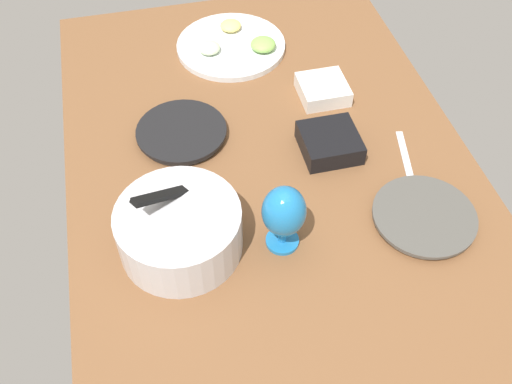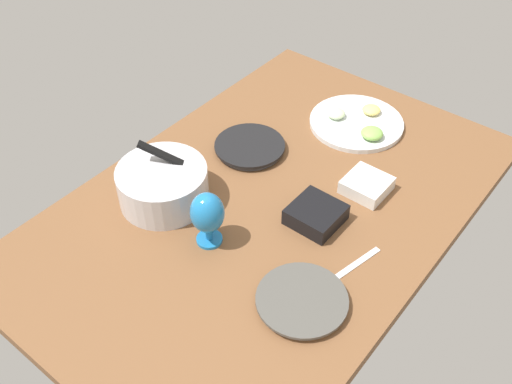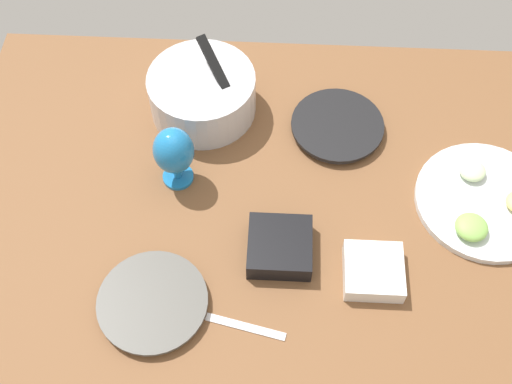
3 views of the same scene
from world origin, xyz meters
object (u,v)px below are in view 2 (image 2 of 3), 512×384
object	(u,v)px
square_bowl_white	(367,185)
hurricane_glass_blue	(207,214)
dinner_plate_right	(250,147)
square_bowl_black	(316,214)
dinner_plate_left	(302,301)
mixing_bowl	(163,184)
fruit_platter	(358,123)

from	to	relation	value
square_bowl_white	hurricane_glass_blue	bearing A→B (deg)	152.48
dinner_plate_right	hurricane_glass_blue	xyz separation A→B (cm)	(-39.93, -17.24, 9.49)
square_bowl_black	hurricane_glass_blue	bearing A→B (deg)	142.86
dinner_plate_left	mixing_bowl	size ratio (longest dim) A/B	0.88
dinner_plate_right	hurricane_glass_blue	size ratio (longest dim) A/B	1.36
dinner_plate_right	square_bowl_white	world-z (taller)	square_bowl_white
mixing_bowl	square_bowl_white	xyz separation A→B (cm)	(42.89, -47.26, -3.96)
dinner_plate_right	hurricane_glass_blue	distance (cm)	44.52
dinner_plate_left	square_bowl_white	xyz separation A→B (cm)	(48.85, 9.61, 1.28)
mixing_bowl	dinner_plate_left	bearing A→B (deg)	-95.98
dinner_plate_right	fruit_platter	bearing A→B (deg)	-31.33
dinner_plate_left	hurricane_glass_blue	xyz separation A→B (cm)	(1.63, 34.21, 9.58)
fruit_platter	hurricane_glass_blue	world-z (taller)	hurricane_glass_blue
dinner_plate_left	square_bowl_white	world-z (taller)	square_bowl_white
dinner_plate_right	fruit_platter	xyz separation A→B (cm)	(35.33, -21.51, -0.02)
dinner_plate_left	hurricane_glass_blue	distance (cm)	35.57
fruit_platter	hurricane_glass_blue	size ratio (longest dim) A/B	1.89
dinner_plate_right	square_bowl_white	size ratio (longest dim) A/B	1.83
dinner_plate_left	dinner_plate_right	xyz separation A→B (cm)	(41.56, 51.46, 0.10)
fruit_platter	square_bowl_black	distance (cm)	51.69
dinner_plate_left	fruit_platter	bearing A→B (deg)	21.28
dinner_plate_left	fruit_platter	size ratio (longest dim) A/B	0.73
hurricane_glass_blue	square_bowl_white	bearing A→B (deg)	-27.52
square_bowl_white	dinner_plate_right	bearing A→B (deg)	99.88
dinner_plate_left	mixing_bowl	xyz separation A→B (cm)	(5.96, 56.87, 5.24)
mixing_bowl	square_bowl_black	distance (cm)	47.64
dinner_plate_right	fruit_platter	world-z (taller)	fruit_platter
dinner_plate_right	square_bowl_black	bearing A→B (deg)	-110.76
hurricane_glass_blue	square_bowl_black	world-z (taller)	hurricane_glass_blue
mixing_bowl	fruit_platter	distance (cm)	76.05
hurricane_glass_blue	square_bowl_white	xyz separation A→B (cm)	(47.22, -24.60, -8.31)
dinner_plate_left	fruit_platter	xyz separation A→B (cm)	(76.89, 29.95, 0.08)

